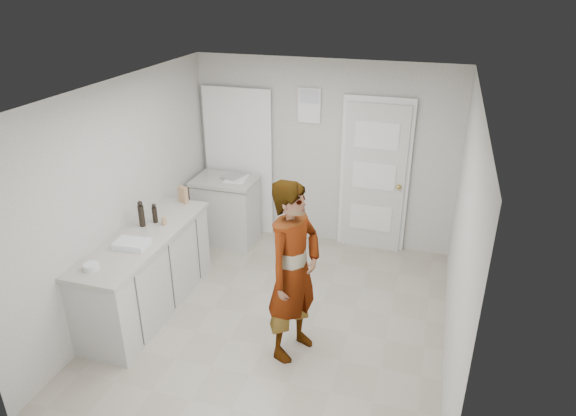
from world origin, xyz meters
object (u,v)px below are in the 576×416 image
(cake_mix_box, at_px, (183,195))
(baking_dish, at_px, (131,244))
(person, at_px, (294,272))
(egg_bowl, at_px, (91,267))
(spice_jar, at_px, (164,221))
(oil_cruet_b, at_px, (141,214))
(oil_cruet_a, at_px, (155,213))

(cake_mix_box, distance_m, baking_dish, 1.15)
(person, bearing_deg, egg_bowl, 127.37)
(spice_jar, relative_size, oil_cruet_b, 0.29)
(oil_cruet_a, height_order, baking_dish, oil_cruet_a)
(cake_mix_box, xyz_separation_m, spice_jar, (0.08, -0.61, -0.06))
(oil_cruet_a, bearing_deg, baking_dish, -84.67)
(spice_jar, xyz_separation_m, egg_bowl, (-0.19, -1.03, -0.02))
(spice_jar, bearing_deg, person, -17.21)
(oil_cruet_b, height_order, baking_dish, oil_cruet_b)
(person, relative_size, spice_jar, 21.09)
(oil_cruet_a, distance_m, egg_bowl, 1.06)
(person, bearing_deg, baking_dish, 112.40)
(baking_dish, xyz_separation_m, egg_bowl, (-0.12, -0.49, 0.00))
(spice_jar, distance_m, baking_dish, 0.54)
(oil_cruet_a, bearing_deg, cake_mix_box, 85.38)
(baking_dish, distance_m, egg_bowl, 0.51)
(spice_jar, relative_size, oil_cruet_a, 0.38)
(cake_mix_box, height_order, baking_dish, cake_mix_box)
(cake_mix_box, height_order, oil_cruet_b, oil_cruet_b)
(person, height_order, baking_dish, person)
(cake_mix_box, xyz_separation_m, baking_dish, (0.01, -1.15, -0.07))
(oil_cruet_a, relative_size, baking_dish, 0.65)
(egg_bowl, bearing_deg, oil_cruet_a, 86.39)
(person, xyz_separation_m, oil_cruet_b, (-1.85, 0.41, 0.16))
(spice_jar, relative_size, egg_bowl, 0.61)
(oil_cruet_a, bearing_deg, spice_jar, -12.10)
(oil_cruet_a, relative_size, egg_bowl, 1.58)
(spice_jar, bearing_deg, cake_mix_box, 97.23)
(person, height_order, spice_jar, person)
(person, xyz_separation_m, egg_bowl, (-1.83, -0.53, 0.04))
(cake_mix_box, relative_size, baking_dish, 0.57)
(oil_cruet_b, distance_m, egg_bowl, 0.94)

